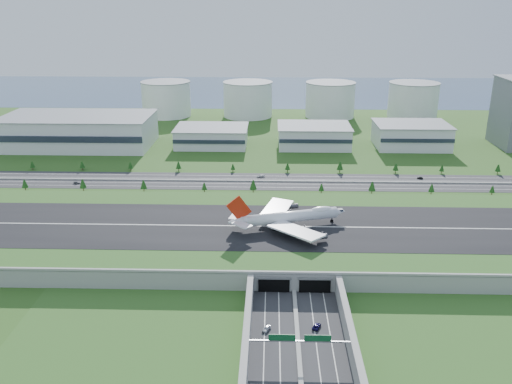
{
  "coord_description": "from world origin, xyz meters",
  "views": [
    {
      "loc": [
        -10.15,
        -249.67,
        115.52
      ],
      "look_at": [
        -18.48,
        35.0,
        13.9
      ],
      "focal_mm": 38.0,
      "sensor_mm": 36.0,
      "label": 1
    }
  ],
  "objects_px": {
    "fuel_tank_a": "(166,99)",
    "car_0": "(266,328)",
    "car_5": "(420,178)",
    "car_2": "(317,326)",
    "car_7": "(261,176)",
    "boeing_747": "(288,217)",
    "car_4": "(77,183)"
  },
  "relations": [
    {
      "from": "fuel_tank_a",
      "to": "car_2",
      "type": "relative_size",
      "value": 9.78
    },
    {
      "from": "fuel_tank_a",
      "to": "car_0",
      "type": "relative_size",
      "value": 10.4
    },
    {
      "from": "fuel_tank_a",
      "to": "car_2",
      "type": "xyz_separation_m",
      "value": [
        127.35,
        -386.39,
        -16.67
      ]
    },
    {
      "from": "car_2",
      "to": "car_7",
      "type": "relative_size",
      "value": 0.89
    },
    {
      "from": "boeing_747",
      "to": "car_2",
      "type": "distance_m",
      "value": 77.72
    },
    {
      "from": "car_0",
      "to": "car_2",
      "type": "height_order",
      "value": "car_0"
    },
    {
      "from": "car_2",
      "to": "fuel_tank_a",
      "type": "bearing_deg",
      "value": -48.75
    },
    {
      "from": "car_7",
      "to": "fuel_tank_a",
      "type": "bearing_deg",
      "value": -168.59
    },
    {
      "from": "car_5",
      "to": "fuel_tank_a",
      "type": "bearing_deg",
      "value": -124.47
    },
    {
      "from": "car_0",
      "to": "car_5",
      "type": "bearing_deg",
      "value": 85.07
    },
    {
      "from": "car_0",
      "to": "car_7",
      "type": "bearing_deg",
      "value": 116.37
    },
    {
      "from": "fuel_tank_a",
      "to": "boeing_747",
      "type": "height_order",
      "value": "fuel_tank_a"
    },
    {
      "from": "boeing_747",
      "to": "car_4",
      "type": "relative_size",
      "value": 13.24
    },
    {
      "from": "car_4",
      "to": "car_7",
      "type": "height_order",
      "value": "car_7"
    },
    {
      "from": "car_4",
      "to": "car_5",
      "type": "height_order",
      "value": "car_4"
    },
    {
      "from": "boeing_747",
      "to": "car_0",
      "type": "height_order",
      "value": "boeing_747"
    },
    {
      "from": "car_2",
      "to": "car_7",
      "type": "bearing_deg",
      "value": -59.22
    },
    {
      "from": "car_5",
      "to": "car_2",
      "type": "bearing_deg",
      "value": -15.15
    },
    {
      "from": "fuel_tank_a",
      "to": "boeing_747",
      "type": "bearing_deg",
      "value": -69.06
    },
    {
      "from": "boeing_747",
      "to": "car_2",
      "type": "bearing_deg",
      "value": -100.42
    },
    {
      "from": "car_7",
      "to": "car_0",
      "type": "bearing_deg",
      "value": -13.21
    },
    {
      "from": "fuel_tank_a",
      "to": "car_7",
      "type": "relative_size",
      "value": 8.75
    },
    {
      "from": "car_2",
      "to": "car_7",
      "type": "xyz_separation_m",
      "value": [
        -24.62,
        180.34,
        0.12
      ]
    },
    {
      "from": "fuel_tank_a",
      "to": "boeing_747",
      "type": "distance_m",
      "value": 332.16
    },
    {
      "from": "car_0",
      "to": "car_7",
      "type": "distance_m",
      "value": 182.49
    },
    {
      "from": "fuel_tank_a",
      "to": "boeing_747",
      "type": "relative_size",
      "value": 0.83
    },
    {
      "from": "car_4",
      "to": "car_7",
      "type": "bearing_deg",
      "value": -78.02
    },
    {
      "from": "boeing_747",
      "to": "car_4",
      "type": "height_order",
      "value": "boeing_747"
    },
    {
      "from": "car_2",
      "to": "car_5",
      "type": "distance_m",
      "value": 198.52
    },
    {
      "from": "fuel_tank_a",
      "to": "car_0",
      "type": "distance_m",
      "value": 403.72
    },
    {
      "from": "car_0",
      "to": "car_5",
      "type": "xyz_separation_m",
      "value": [
        102.61,
        181.94,
        -0.16
      ]
    },
    {
      "from": "fuel_tank_a",
      "to": "car_2",
      "type": "distance_m",
      "value": 407.18
    }
  ]
}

